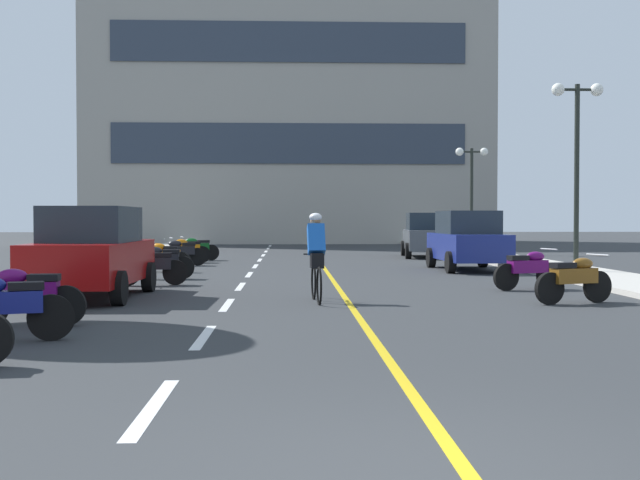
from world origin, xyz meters
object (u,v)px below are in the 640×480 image
Objects in this scene: motorcycle_9 at (186,250)px; motorcycle_10 at (196,248)px; street_lamp_far at (472,175)px; motorcycle_8 at (181,252)px; cyclist_rider at (316,255)px; street_lamp_mid at (577,134)px; motorcycle_3 at (574,278)px; motorcycle_7 at (164,256)px; motorcycle_6 at (161,261)px; parked_car_far at (427,235)px; motorcycle_4 at (528,269)px; parked_car_near at (92,252)px; parked_car_mid at (468,240)px; motorcycle_2 at (26,294)px; motorcycle_5 at (151,265)px; motorcycle_1 at (4,306)px.

motorcycle_9 is 1.59m from motorcycle_10.
street_lamp_far is 14.90m from motorcycle_8.
street_lamp_mid is at bearing 43.22° from cyclist_rider.
motorcycle_3 and motorcycle_7 have the same top height.
motorcycle_7 is at bearing 134.31° from motorcycle_3.
motorcycle_6 and motorcycle_8 have the same top height.
street_lamp_far is at bearing 49.61° from parked_car_far.
motorcycle_7 and motorcycle_9 have the same top height.
motorcycle_10 is (-8.80, 12.81, 0.00)m from motorcycle_4.
motorcycle_10 is at bearing 88.11° from motorcycle_7.
cyclist_rider is (4.43, -0.87, -0.03)m from parked_car_near.
parked_car_far reaches higher than motorcycle_3.
motorcycle_3 is 0.96× the size of motorcycle_6.
motorcycle_6 is at bearing -127.61° from parked_car_far.
street_lamp_far is at bearing 69.59° from cyclist_rider.
parked_car_mid is at bearing 41.77° from parked_car_near.
street_lamp_far is 26.88m from motorcycle_2.
motorcycle_5 is (-8.90, -13.63, -0.44)m from parked_car_far.
street_lamp_mid is 1.24× the size of parked_car_mid.
motorcycle_5 is at bearing -164.29° from street_lamp_mid.
parked_car_near reaches higher than cyclist_rider.
parked_car_far is at bearing 88.91° from parked_car_mid.
street_lamp_far is 2.80× the size of motorcycle_7.
motorcycle_9 is at bearing 88.93° from parked_car_near.
parked_car_near reaches higher than motorcycle_5.
motorcycle_4 is at bearing -55.52° from motorcycle_10.
parked_car_mid reaches higher than motorcycle_9.
motorcycle_4 is 11.03m from motorcycle_7.
parked_car_near reaches higher than motorcycle_2.
motorcycle_5 is 1.00× the size of motorcycle_8.
parked_car_near is 2.56× the size of motorcycle_4.
street_lamp_far is 11.86m from parked_car_mid.
motorcycle_5 is at bearing 152.83° from motorcycle_3.
motorcycle_7 is 4.86m from motorcycle_9.
motorcycle_1 is at bearing -87.01° from parked_car_near.
motorcycle_3 and motorcycle_9 have the same top height.
parked_car_near reaches higher than motorcycle_1.
motorcycle_10 is (0.21, 6.45, 0.00)m from motorcycle_7.
street_lamp_mid is 8.79m from motorcycle_3.
motorcycle_10 is at bearing -165.59° from parked_car_far.
parked_car_far is 9.44m from motorcycle_10.
parked_car_far is (9.54, 16.67, 0.00)m from parked_car_near.
parked_car_near is at bearing -91.40° from motorcycle_8.
cyclist_rider is (4.23, -8.75, 0.41)m from motorcycle_7.
motorcycle_10 is at bearing 87.53° from motorcycle_8.
street_lamp_far is 1.09× the size of parked_car_mid.
parked_car_far is at bearing 60.22° from parked_car_near.
street_lamp_mid reaches higher than motorcycle_6.
motorcycle_8 is (-8.94, 9.52, 0.00)m from motorcycle_4.
motorcycle_1 is 10.81m from motorcycle_6.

